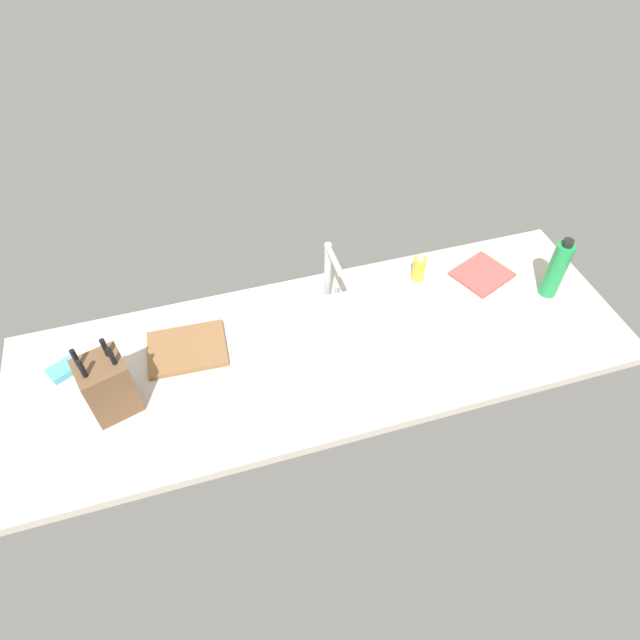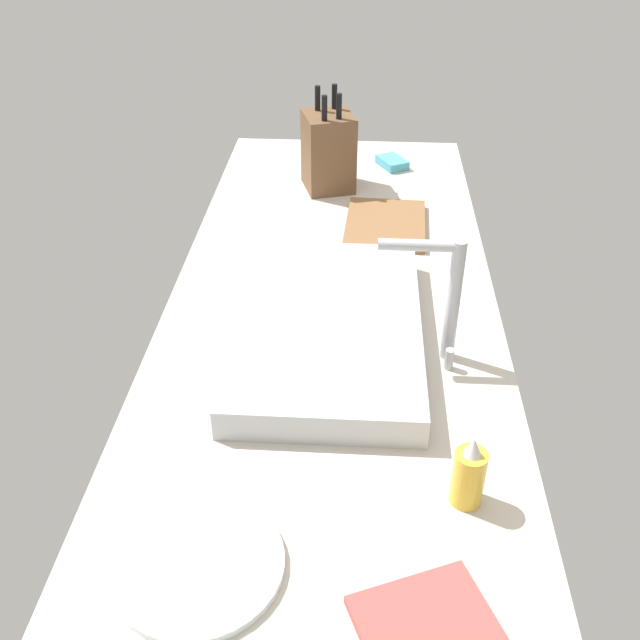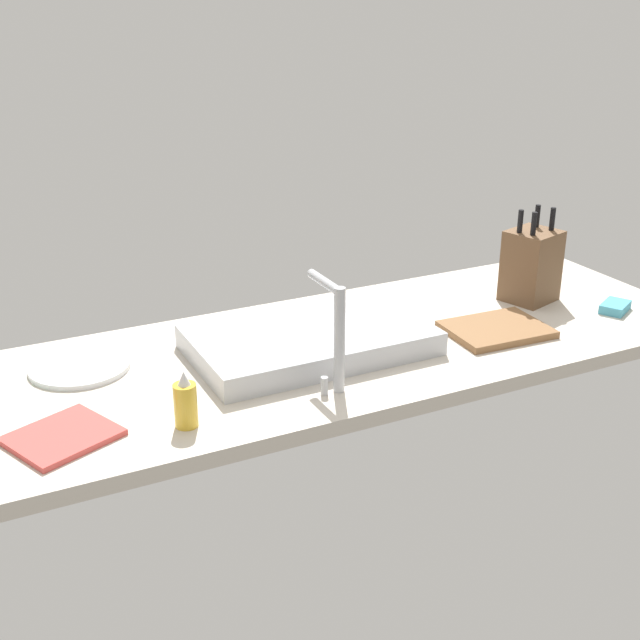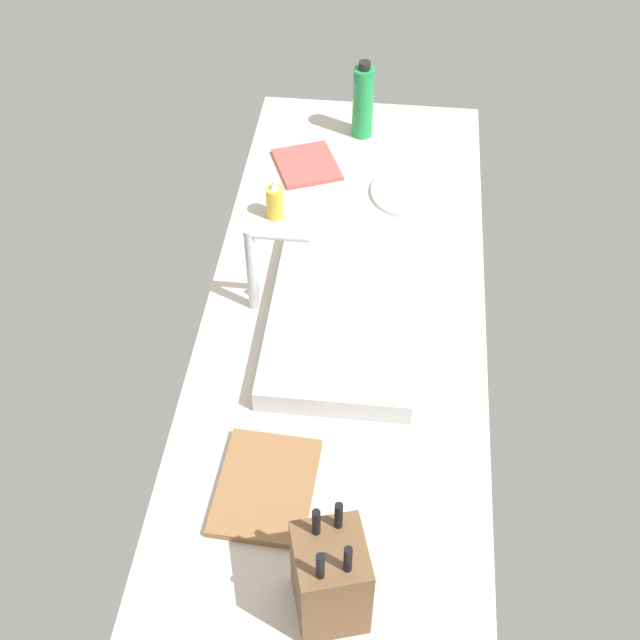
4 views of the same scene
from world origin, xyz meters
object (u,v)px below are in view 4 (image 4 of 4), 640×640
object	(u,v)px
faucet	(259,262)
knife_block	(330,578)
soap_bottle	(275,201)
dish_towel	(307,165)
dinner_plate	(412,192)
sink_basin	(343,315)
cutting_board	(266,487)
water_bottle	(363,102)

from	to	relation	value
faucet	knife_block	size ratio (longest dim) A/B	0.91
soap_bottle	dish_towel	bearing A→B (deg)	-13.74
knife_block	dinner_plate	size ratio (longest dim) A/B	1.14
sink_basin	faucet	bearing A→B (deg)	79.50
cutting_board	water_bottle	bearing A→B (deg)	-4.39
sink_basin	knife_block	size ratio (longest dim) A/B	2.15
knife_block	cutting_board	world-z (taller)	knife_block
cutting_board	dish_towel	xyz separation A→B (cm)	(106.67, 4.76, -0.30)
water_bottle	soap_bottle	bearing A→B (deg)	153.94
dish_towel	knife_block	bearing A→B (deg)	-171.35
sink_basin	cutting_board	bearing A→B (deg)	166.69
sink_basin	soap_bottle	bearing A→B (deg)	29.77
sink_basin	soap_bottle	world-z (taller)	soap_bottle
dish_towel	water_bottle	bearing A→B (deg)	-38.82
knife_block	dinner_plate	bearing A→B (deg)	-21.69
knife_block	water_bottle	bearing A→B (deg)	-14.63
knife_block	water_bottle	distance (cm)	146.87
sink_basin	cutting_board	world-z (taller)	sink_basin
faucet	dinner_plate	distance (cm)	59.79
dinner_plate	soap_bottle	bearing A→B (deg)	110.86
soap_bottle	water_bottle	world-z (taller)	water_bottle
knife_block	dish_towel	bearing A→B (deg)	-8.05
cutting_board	soap_bottle	world-z (taller)	soap_bottle
water_bottle	dish_towel	xyz separation A→B (cm)	(-17.79, 14.31, -10.40)
sink_basin	cutting_board	distance (cm)	47.73
water_bottle	dinner_plate	world-z (taller)	water_bottle
knife_block	dinner_plate	xyz separation A→B (cm)	(119.64, -10.44, -9.38)
sink_basin	dinner_plate	xyz separation A→B (cm)	(50.92, -14.33, -2.20)
sink_basin	dinner_plate	distance (cm)	52.94
sink_basin	water_bottle	size ratio (longest dim) A/B	2.36
faucet	soap_bottle	bearing A→B (deg)	2.85
water_bottle	dinner_plate	distance (cm)	33.06
cutting_board	sink_basin	bearing A→B (deg)	-13.31
dinner_plate	sink_basin	bearing A→B (deg)	164.28
water_bottle	dish_towel	distance (cm)	25.09
cutting_board	water_bottle	xyz separation A→B (cm)	(124.46, -9.55, 10.10)
faucet	cutting_board	distance (cm)	52.50
sink_basin	water_bottle	world-z (taller)	water_bottle
cutting_board	soap_bottle	bearing A→B (deg)	7.06
water_bottle	cutting_board	bearing A→B (deg)	175.61
cutting_board	dinner_plate	bearing A→B (deg)	-14.58
knife_block	dish_towel	size ratio (longest dim) A/B	1.39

